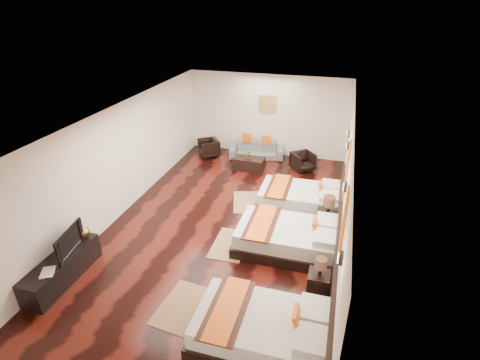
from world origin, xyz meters
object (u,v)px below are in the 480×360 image
(bed_far, at_px, (301,198))
(tv, at_px, (66,241))
(tv_console, at_px, (62,269))
(nightstand_a, at_px, (319,281))
(bed_mid, at_px, (290,237))
(armchair_left, at_px, (209,148))
(armchair_right, at_px, (303,161))
(table_plant, at_px, (249,155))
(coffee_table, at_px, (249,164))
(book, at_px, (41,273))
(figurine, at_px, (82,230))
(bed_near, at_px, (264,329))
(nightstand_b, at_px, (327,220))
(sofa, at_px, (256,150))

(bed_far, relative_size, tv, 2.36)
(tv_console, bearing_deg, nightstand_a, 11.83)
(bed_mid, bearing_deg, tv, -153.81)
(armchair_left, distance_m, armchair_right, 3.35)
(tv, bearing_deg, tv_console, 157.12)
(table_plant, bearing_deg, tv, -110.73)
(tv, height_order, coffee_table, tv)
(book, xyz_separation_m, armchair_right, (3.94, 6.98, -0.27))
(bed_mid, bearing_deg, nightstand_a, -58.36)
(bed_mid, height_order, coffee_table, bed_mid)
(tv_console, relative_size, figurine, 5.61)
(table_plant, bearing_deg, armchair_right, 15.64)
(bed_near, relative_size, table_plant, 8.82)
(bed_near, distance_m, coffee_table, 6.70)
(bed_far, height_order, nightstand_b, nightstand_b)
(tv, bearing_deg, figurine, -3.66)
(bed_mid, xyz_separation_m, figurine, (-4.20, -1.52, 0.40))
(figurine, relative_size, table_plant, 1.24)
(nightstand_a, bearing_deg, tv, -170.35)
(coffee_table, distance_m, table_plant, 0.33)
(bed_far, xyz_separation_m, sofa, (-1.95, 2.98, -0.02))
(nightstand_b, xyz_separation_m, armchair_left, (-4.34, 3.61, -0.04))
(bed_mid, xyz_separation_m, nightstand_b, (0.75, 0.89, 0.04))
(bed_far, bearing_deg, figurine, -141.06)
(sofa, relative_size, armchair_left, 2.75)
(bed_far, bearing_deg, sofa, 123.20)
(armchair_right, bearing_deg, sofa, 120.44)
(nightstand_b, bearing_deg, nightstand_a, -90.00)
(bed_far, relative_size, table_plant, 8.49)
(table_plant, bearing_deg, bed_far, -44.45)
(armchair_left, relative_size, coffee_table, 0.67)
(bed_near, xyz_separation_m, bed_mid, (0.00, 2.60, 0.01))
(tv, height_order, figurine, tv)
(bed_mid, relative_size, tv_console, 1.30)
(table_plant, bearing_deg, figurine, -113.04)
(bed_mid, xyz_separation_m, bed_far, (-0.00, 1.87, -0.02))
(bed_mid, distance_m, armchair_left, 5.76)
(coffee_table, bearing_deg, nightstand_a, -61.72)
(sofa, height_order, armchair_left, armchair_left)
(bed_near, xyz_separation_m, nightstand_b, (0.75, 3.50, 0.05))
(book, bearing_deg, nightstand_b, 36.22)
(armchair_right, xyz_separation_m, table_plant, (-1.69, -0.47, 0.23))
(bed_near, xyz_separation_m, table_plant, (-1.95, 6.38, 0.23))
(bed_near, bearing_deg, nightstand_a, 61.83)
(nightstand_b, relative_size, tv_console, 0.55)
(tv, height_order, armchair_left, tv)
(bed_mid, height_order, table_plant, bed_mid)
(nightstand_a, xyz_separation_m, book, (-4.95, -1.52, 0.28))
(armchair_right, bearing_deg, table_plant, 155.61)
(book, relative_size, armchair_right, 0.49)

